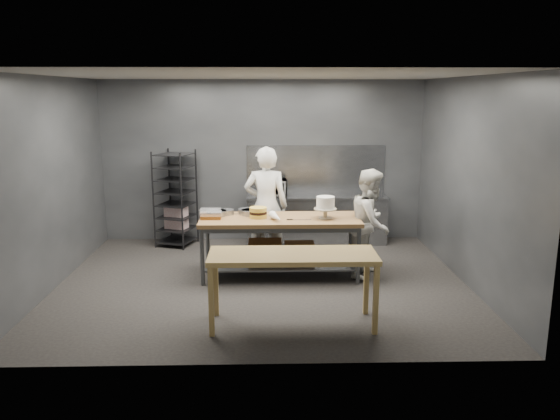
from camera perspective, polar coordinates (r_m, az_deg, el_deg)
name	(u,v)px	position (r m, az deg, el deg)	size (l,w,h in m)	color
ground	(263,282)	(8.20, -1.83, -7.55)	(6.00, 6.00, 0.00)	black
back_wall	(263,161)	(10.30, -1.81, 5.12)	(6.00, 0.04, 3.00)	#4C4F54
work_table	(280,240)	(8.30, -0.02, -3.16)	(2.40, 0.90, 0.92)	brown
near_counter	(293,260)	(6.52, 1.33, -5.28)	(2.00, 0.70, 0.90)	olive
back_counter	(317,219)	(10.21, 3.84, -0.94)	(2.60, 0.60, 0.90)	slate
splashback_panel	(316,169)	(10.34, 3.76, 4.29)	(2.60, 0.02, 0.90)	slate
speed_rack	(176,199)	(10.14, -10.85, 1.11)	(0.78, 0.81, 1.75)	black
chef_behind	(266,206)	(8.83, -1.47, 0.42)	(0.71, 0.46, 1.93)	white
chef_right	(371,223)	(8.40, 9.46, -1.34)	(0.80, 0.63, 1.65)	silver
microwave	(272,188)	(10.05, -0.85, 2.35)	(0.54, 0.37, 0.30)	black
frosted_cake_stand	(325,204)	(8.14, 4.77, 0.60)	(0.34, 0.34, 0.34)	#B7AB92
layer_cake	(258,213)	(8.20, -2.30, -0.27)	(0.26, 0.26, 0.16)	gold
cake_pans	(235,212)	(8.44, -4.71, -0.24)	(0.83, 0.42, 0.07)	gray
piping_bag	(276,217)	(7.98, -0.39, -0.77)	(0.12, 0.12, 0.38)	white
offset_spatula	(296,220)	(8.08, 1.64, -1.01)	(0.36, 0.02, 0.02)	slate
pastry_clamshells	(211,214)	(8.29, -7.25, -0.39)	(0.33, 0.38, 0.11)	brown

